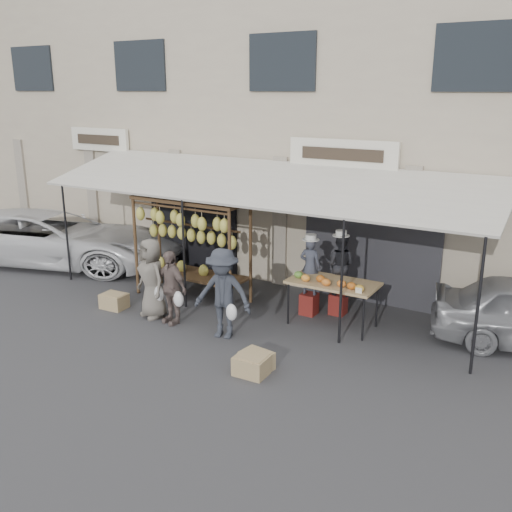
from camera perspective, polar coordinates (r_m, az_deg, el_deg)
The scene contains 16 objects.
ground_plane at distance 10.86m, azimuth -6.53°, elevation -7.95°, with size 90.00×90.00×0.00m, color #2D2D30.
shophouse at distance 15.57m, azimuth 7.97°, elevation 13.25°, with size 24.00×6.15×7.30m.
awning at distance 11.93m, azimuth -0.24°, elevation 7.31°, with size 10.00×2.35×2.92m.
banana_rack at distance 12.27m, azimuth -6.66°, elevation 2.66°, with size 2.60×0.90×2.24m.
produce_table at distance 10.99m, azimuth 7.61°, elevation -2.77°, with size 1.70×0.90×1.04m.
vendor_left at distance 11.49m, azimuth 5.42°, elevation -1.03°, with size 0.43×0.28×1.17m, color #3D414F.
vendor_right at distance 11.56m, azimuth 8.38°, elevation -0.84°, with size 0.61×0.48×1.26m, color black.
customer_left at distance 11.58m, azimuth -10.38°, elevation -2.21°, with size 0.80×0.52×1.63m, color #676157.
customer_mid at distance 11.25m, azimuth -8.52°, elevation -3.10°, with size 0.86×0.36×1.47m, color #6D5B56.
customer_right at distance 10.46m, azimuth -3.34°, elevation -3.78°, with size 1.10×0.63×1.70m, color #2D313A.
stool_left at distance 11.76m, azimuth 5.32°, elevation -4.79°, with size 0.31×0.31×0.44m, color maroon.
stool_right at distance 11.83m, azimuth 8.21°, elevation -4.76°, with size 0.31×0.31×0.44m, color maroon.
crate_near_a at distance 9.53m, azimuth 0.06°, elevation -10.43°, with size 0.51×0.38×0.30m, color tan.
crate_near_b at distance 9.37m, azimuth -0.49°, elevation -10.91°, with size 0.52×0.40×0.31m, color tan.
crate_far at distance 12.41m, azimuth -13.99°, elevation -4.39°, with size 0.52×0.39×0.31m, color tan.
van at distance 15.92m, azimuth -20.22°, elevation 2.91°, with size 2.26×4.91×2.05m, color silver.
Camera 1 is at (6.08, -7.82, 4.45)m, focal length 40.00 mm.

